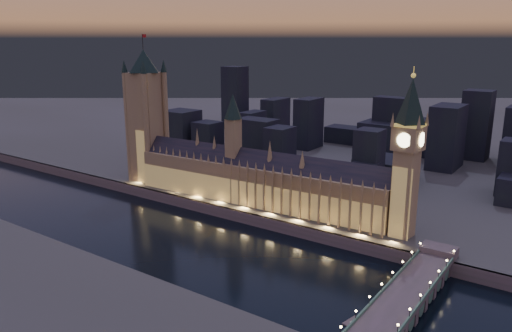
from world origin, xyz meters
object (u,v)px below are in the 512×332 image
Objects in this scene: victoria_tower at (146,110)px; westminster_bridge at (409,295)px; palace_of_westminster at (254,179)px; elizabeth_tower at (408,145)px.

victoria_tower reaches higher than westminster_bridge.
palace_of_westminster is 1.79× the size of westminster_bridge.
victoria_tower is at bearing 179.90° from palace_of_westminster.
elizabeth_tower is at bearing -0.00° from victoria_tower.
victoria_tower reaches higher than palace_of_westminster.
elizabeth_tower is (218.00, -0.00, -3.15)m from victoria_tower.
palace_of_westminster is 152.12m from westminster_bridge.
victoria_tower is at bearing 165.05° from westminster_bridge.
westminster_bridge is (26.89, -65.37, -58.23)m from elizabeth_tower.
elizabeth_tower reaches higher than palace_of_westminster.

